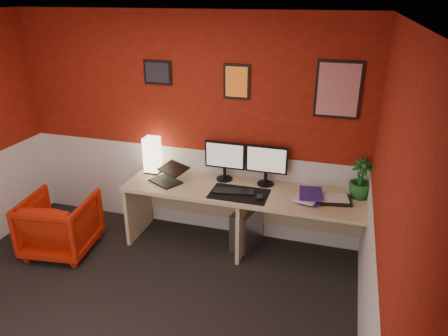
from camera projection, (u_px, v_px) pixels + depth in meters
ground at (118, 323)px, 3.62m from camera, size 4.00×3.50×0.01m
ceiling at (79, 18)px, 2.64m from camera, size 4.00×3.50×0.01m
wall_back at (187, 128)px, 4.67m from camera, size 4.00×0.01×2.50m
wall_right at (383, 236)px, 2.60m from camera, size 0.01×3.50×2.50m
wainscot_back at (189, 188)px, 4.96m from camera, size 4.00×0.01×1.00m
wainscot_right at (366, 328)px, 2.89m from camera, size 0.01×3.50×1.00m
desk at (244, 221)px, 4.51m from camera, size 2.60×0.65×0.73m
shoji_lamp at (152, 156)px, 4.75m from camera, size 0.16×0.16×0.40m
laptop at (165, 173)px, 4.52m from camera, size 0.40×0.36×0.22m
monitor_left at (225, 155)px, 4.52m from camera, size 0.45×0.06×0.58m
monitor_right at (266, 160)px, 4.40m from camera, size 0.45×0.06×0.58m
desk_mat at (239, 194)px, 4.30m from camera, size 0.60×0.38×0.01m
keyboard at (234, 191)px, 4.32m from camera, size 0.44×0.21×0.02m
mouse at (260, 197)px, 4.18m from camera, size 0.08×0.11×0.03m
book_bottom at (299, 197)px, 4.21m from camera, size 0.23×0.30×0.03m
book_middle at (297, 194)px, 4.21m from camera, size 0.31×0.37×0.02m
book_top at (299, 193)px, 4.18m from camera, size 0.26×0.33×0.03m
zen_tray at (333, 199)px, 4.15m from camera, size 0.39×0.31×0.03m
potted_plant at (361, 179)px, 4.15m from camera, size 0.26×0.26×0.41m
pc_tower at (247, 227)px, 4.66m from camera, size 0.30×0.48×0.45m
armchair at (60, 224)px, 4.53m from camera, size 0.78×0.80×0.65m
art_left at (158, 72)px, 4.51m from camera, size 0.32×0.02×0.26m
art_center at (237, 82)px, 4.29m from camera, size 0.28×0.02×0.36m
art_right at (338, 90)px, 4.03m from camera, size 0.44×0.02×0.56m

